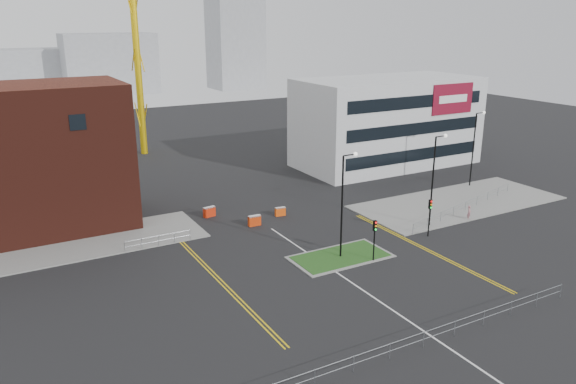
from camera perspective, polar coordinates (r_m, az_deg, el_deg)
name	(u,v)px	position (r m, az deg, el deg)	size (l,w,h in m)	color
ground	(380,302)	(42.13, 9.32, -10.94)	(200.00, 200.00, 0.00)	black
pavement_left	(46,250)	(54.47, -23.37, -5.43)	(28.00, 8.00, 0.12)	slate
pavement_right	(458,202)	(65.57, 16.88, -0.99)	(24.00, 10.00, 0.12)	slate
island_kerb	(340,257)	(48.94, 5.35, -6.57)	(8.60, 4.60, 0.08)	slate
grass_island	(340,257)	(48.93, 5.35, -6.55)	(8.00, 4.00, 0.12)	#1B4316
office_block	(387,122)	(79.63, 10.01, 7.04)	(25.00, 12.20, 12.00)	silver
streetlamp_island	(344,197)	(47.15, 5.75, -0.53)	(1.46, 0.36, 9.18)	black
streetlamp_right_near	(435,173)	(56.05, 14.69, 1.86)	(1.46, 0.36, 9.18)	black
streetlamp_right_far	(475,143)	(71.30, 18.47, 4.75)	(1.46, 0.36, 9.18)	black
traffic_light_island	(375,233)	(47.59, 8.80, -4.12)	(0.28, 0.33, 3.65)	black
traffic_light_right	(430,211)	(53.99, 14.23, -1.85)	(0.28, 0.33, 3.65)	black
railing_front	(440,330)	(37.90, 15.15, -13.42)	(24.05, 0.05, 1.10)	gray
railing_left	(158,239)	(51.96, -13.06, -4.67)	(6.05, 0.05, 1.10)	gray
railing_right	(466,204)	(62.69, 17.60, -1.20)	(19.05, 5.05, 1.10)	gray
centre_line	(363,291)	(43.51, 7.67, -9.89)	(0.15, 30.00, 0.01)	silver
yellow_left_a	(213,276)	(45.84, -7.66, -8.42)	(0.12, 24.00, 0.01)	gold
yellow_left_b	(216,275)	(45.93, -7.31, -8.34)	(0.12, 24.00, 0.01)	gold
yellow_right_a	(422,248)	(51.92, 13.48, -5.60)	(0.12, 20.00, 0.01)	gold
yellow_right_b	(425,248)	(52.12, 13.73, -5.53)	(0.12, 20.00, 0.01)	gold
skyline_b	(110,64)	(162.64, -17.65, 12.30)	(24.00, 12.00, 16.00)	gray
skyline_c	(235,39)	(168.44, -5.36, 15.20)	(14.00, 12.00, 28.00)	gray
skyline_d	(35,71)	(169.95, -24.35, 11.10)	(30.00, 12.00, 12.00)	gray
pedestrian	(469,213)	(60.10, 17.93, -2.02)	(0.57, 0.37, 1.55)	#B97780
barrier_left	(254,220)	(55.80, -3.43, -2.87)	(1.28, 0.46, 1.07)	red
barrier_mid	(209,211)	(58.76, -8.00, -1.96)	(1.32, 0.60, 1.07)	red
barrier_right	(280,211)	(58.50, -0.79, -1.96)	(1.14, 0.51, 0.92)	#E44A0C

